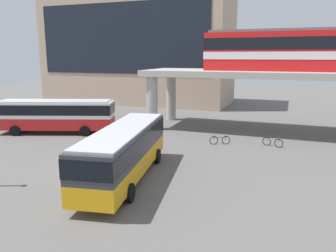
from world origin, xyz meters
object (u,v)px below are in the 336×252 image
bus_secondary (56,113)px  bicycle_blue (220,140)px  station_building (138,46)px  bicycle_brown (273,142)px  bus_main (125,148)px  train (306,50)px

bus_secondary → bicycle_blue: 15.95m
station_building → bicycle_brown: (22.49, -21.89, -8.60)m
bus_main → bicycle_blue: 11.04m
bicycle_brown → train: bearing=68.6°
train → bus_secondary: bearing=-160.9°
bus_secondary → bus_main: bearing=-36.6°
train → bicycle_brown: bearing=-111.4°
bicycle_brown → station_building: bearing=135.8°
bus_secondary → train: bearing=19.1°
station_building → train: size_ratio=1.58×
station_building → bicycle_blue: 30.38m
station_building → bicycle_brown: bearing=-44.2°
station_building → bicycle_brown: size_ratio=17.29×
bicycle_blue → bicycle_brown: bearing=11.2°
bus_secondary → bicycle_brown: bearing=6.1°
train → bus_secondary: 24.31m
train → bicycle_blue: train is taller
train → bicycle_brown: size_ratio=10.94×
station_building → bus_main: size_ratio=2.60×
station_building → train: 29.59m
bus_secondary → bicycle_blue: bearing=4.7°
station_building → bicycle_blue: (18.22, -22.74, -8.60)m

